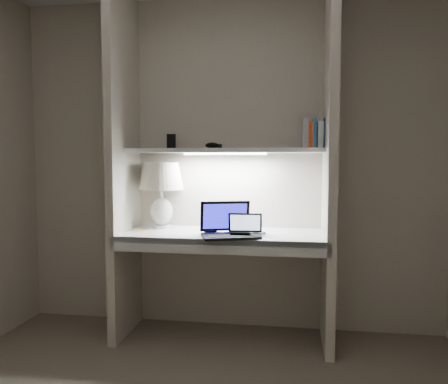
% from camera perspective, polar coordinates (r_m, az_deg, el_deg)
% --- Properties ---
extents(back_wall, '(3.20, 0.01, 2.50)m').
position_cam_1_polar(back_wall, '(3.33, 0.59, 3.65)').
color(back_wall, '#BEB3A2').
rests_on(back_wall, floor).
extents(alcove_panel_left, '(0.06, 0.55, 2.50)m').
position_cam_1_polar(alcove_panel_left, '(3.25, -12.96, 3.53)').
color(alcove_panel_left, '#BEB3A2').
rests_on(alcove_panel_left, floor).
extents(alcove_panel_right, '(0.06, 0.55, 2.50)m').
position_cam_1_polar(alcove_panel_right, '(3.04, 13.63, 3.47)').
color(alcove_panel_right, '#BEB3A2').
rests_on(alcove_panel_right, floor).
extents(desk, '(1.40, 0.55, 0.04)m').
position_cam_1_polar(desk, '(3.11, -0.13, -5.66)').
color(desk, white).
rests_on(desk, alcove_panel_left).
extents(desk_apron, '(1.46, 0.03, 0.10)m').
position_cam_1_polar(desk_apron, '(2.86, -0.93, -7.14)').
color(desk_apron, silver).
rests_on(desk_apron, desk).
extents(shelf, '(1.40, 0.36, 0.03)m').
position_cam_1_polar(shelf, '(3.16, 0.13, 5.43)').
color(shelf, silver).
rests_on(shelf, back_wall).
extents(strip_light, '(0.60, 0.04, 0.02)m').
position_cam_1_polar(strip_light, '(3.16, 0.13, 5.03)').
color(strip_light, white).
rests_on(strip_light, shelf).
extents(table_lamp, '(0.34, 0.34, 0.49)m').
position_cam_1_polar(table_lamp, '(3.31, -8.17, 1.06)').
color(table_lamp, white).
rests_on(table_lamp, desk).
extents(laptop_main, '(0.42, 0.39, 0.23)m').
position_cam_1_polar(laptop_main, '(2.95, 0.41, -4.77)').
color(laptop_main, black).
rests_on(laptop_main, desk).
extents(laptop_netbook, '(0.24, 0.22, 0.15)m').
position_cam_1_polar(laptop_netbook, '(2.95, 2.74, -5.10)').
color(laptop_netbook, black).
rests_on(laptop_netbook, desk).
extents(speaker, '(0.10, 0.08, 0.13)m').
position_cam_1_polar(speaker, '(3.31, 1.15, -3.56)').
color(speaker, silver).
rests_on(speaker, desk).
extents(mouse, '(0.11, 0.08, 0.04)m').
position_cam_1_polar(mouse, '(3.06, -1.79, -5.09)').
color(mouse, black).
rests_on(mouse, desk).
extents(cable_coil, '(0.12, 0.12, 0.01)m').
position_cam_1_polar(cable_coil, '(3.06, 4.64, -5.35)').
color(cable_coil, black).
rests_on(cable_coil, desk).
extents(sticky_note, '(0.08, 0.08, 0.00)m').
position_cam_1_polar(sticky_note, '(3.24, -10.82, -4.95)').
color(sticky_note, yellow).
rests_on(sticky_note, desk).
extents(book_row, '(0.20, 0.14, 0.21)m').
position_cam_1_polar(book_row, '(3.14, 12.00, 7.40)').
color(book_row, white).
rests_on(book_row, shelf).
extents(shelf_box, '(0.07, 0.06, 0.11)m').
position_cam_1_polar(shelf_box, '(3.33, -6.90, 6.55)').
color(shelf_box, black).
rests_on(shelf_box, shelf).
extents(shelf_gadget, '(0.11, 0.08, 0.04)m').
position_cam_1_polar(shelf_gadget, '(3.19, -1.56, 6.10)').
color(shelf_gadget, black).
rests_on(shelf_gadget, shelf).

